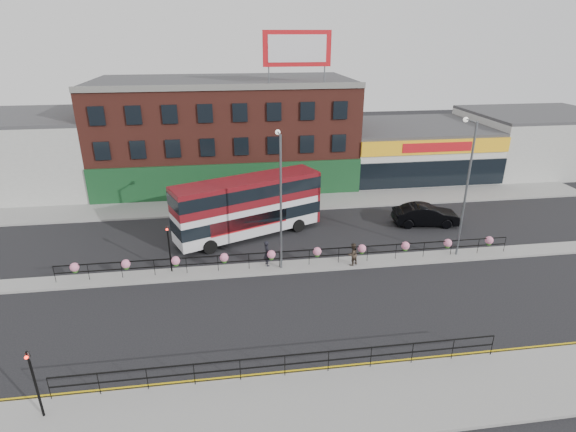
{
  "coord_description": "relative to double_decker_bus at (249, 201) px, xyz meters",
  "views": [
    {
      "loc": [
        -4.11,
        -26.0,
        14.57
      ],
      "look_at": [
        0.0,
        3.0,
        2.5
      ],
      "focal_mm": 28.0,
      "sensor_mm": 36.0,
      "label": 1
    }
  ],
  "objects": [
    {
      "name": "north_pavement",
      "position": [
        2.63,
        6.48,
        -2.74
      ],
      "size": [
        60.0,
        4.0,
        0.15
      ],
      "primitive_type": "cube",
      "color": "gray",
      "rests_on": "ground"
    },
    {
      "name": "car",
      "position": [
        14.23,
        0.07,
        -1.96
      ],
      "size": [
        3.15,
        5.68,
        1.72
      ],
      "primitive_type": "imported",
      "rotation": [
        0.0,
        0.0,
        1.44
      ],
      "color": "black",
      "rests_on": "ground"
    },
    {
      "name": "brick_building",
      "position": [
        -1.37,
        14.44,
        2.31
      ],
      "size": [
        25.0,
        12.21,
        10.3
      ],
      "color": "brown",
      "rests_on": "ground"
    },
    {
      "name": "double_decker_bus",
      "position": [
        0.0,
        0.0,
        0.0
      ],
      "size": [
        11.47,
        6.8,
        4.58
      ],
      "color": "silver",
      "rests_on": "ground"
    },
    {
      "name": "south_railing",
      "position": [
        0.63,
        -15.62,
        -1.85
      ],
      "size": [
        20.04,
        0.05,
        1.12
      ],
      "color": "black",
      "rests_on": "south_pavement"
    },
    {
      "name": "pedestrian_b",
      "position": [
        6.46,
        -5.91,
        -1.89
      ],
      "size": [
        1.24,
        1.21,
        1.55
      ],
      "primitive_type": "imported",
      "rotation": [
        0.0,
        0.0,
        3.63
      ],
      "color": "#3A2E24",
      "rests_on": "median"
    },
    {
      "name": "traffic_light_median",
      "position": [
        -5.37,
        -5.13,
        -0.35
      ],
      "size": [
        0.15,
        0.28,
        3.65
      ],
      "color": "black",
      "rests_on": "median"
    },
    {
      "name": "billboard",
      "position": [
        5.13,
        9.47,
        10.37
      ],
      "size": [
        6.0,
        0.29,
        4.4
      ],
      "color": "red",
      "rests_on": "brick_building"
    },
    {
      "name": "supermarket",
      "position": [
        18.63,
        14.38,
        -0.16
      ],
      "size": [
        15.0,
        12.25,
        5.3
      ],
      "color": "silver",
      "rests_on": "ground"
    },
    {
      "name": "median_railing",
      "position": [
        2.63,
        -5.52,
        -1.77
      ],
      "size": [
        30.04,
        0.56,
        1.23
      ],
      "color": "black",
      "rests_on": "median"
    },
    {
      "name": "pedestrian_a",
      "position": [
        0.85,
        -5.18,
        -1.78
      ],
      "size": [
        0.86,
        0.75,
        1.77
      ],
      "primitive_type": "imported",
      "rotation": [
        0.0,
        0.0,
        1.83
      ],
      "color": "black",
      "rests_on": "median"
    },
    {
      "name": "warehouse_west",
      "position": [
        -21.62,
        14.48,
        0.84
      ],
      "size": [
        15.5,
        12.0,
        7.3
      ],
      "color": "#B0B1AB",
      "rests_on": "ground"
    },
    {
      "name": "south_pavement",
      "position": [
        2.63,
        -17.52,
        -2.74
      ],
      "size": [
        60.0,
        4.0,
        0.15
      ],
      "primitive_type": "cube",
      "color": "gray",
      "rests_on": "ground"
    },
    {
      "name": "ground",
      "position": [
        2.63,
        -5.52,
        -2.81
      ],
      "size": [
        120.0,
        120.0,
        0.0
      ],
      "primitive_type": "plane",
      "color": "black",
      "rests_on": "ground"
    },
    {
      "name": "traffic_light_south",
      "position": [
        -9.37,
        -16.53,
        -0.35
      ],
      "size": [
        0.15,
        0.28,
        3.65
      ],
      "color": "black",
      "rests_on": "south_pavement"
    },
    {
      "name": "yellow_line_outer",
      "position": [
        2.63,
        -15.4,
        -2.81
      ],
      "size": [
        60.0,
        0.1,
        0.01
      ],
      "primitive_type": "cube",
      "color": "gold",
      "rests_on": "ground"
    },
    {
      "name": "warehouse_east",
      "position": [
        33.38,
        14.48,
        0.34
      ],
      "size": [
        14.5,
        12.0,
        6.3
      ],
      "color": "#B0B1AB",
      "rests_on": "ground"
    },
    {
      "name": "lamp_column_west",
      "position": [
        1.73,
        -5.43,
        2.59
      ],
      "size": [
        0.32,
        1.56,
        8.86
      ],
      "color": "slate",
      "rests_on": "median"
    },
    {
      "name": "lamp_column_east",
      "position": [
        14.08,
        -5.25,
        2.83
      ],
      "size": [
        0.33,
        1.63,
        9.28
      ],
      "color": "slate",
      "rests_on": "median"
    },
    {
      "name": "median",
      "position": [
        2.63,
        -5.52,
        -2.74
      ],
      "size": [
        60.0,
        1.6,
        0.15
      ],
      "primitive_type": "cube",
      "color": "gray",
      "rests_on": "ground"
    },
    {
      "name": "yellow_line_inner",
      "position": [
        2.63,
        -15.22,
        -2.81
      ],
      "size": [
        60.0,
        0.1,
        0.01
      ],
      "primitive_type": "cube",
      "color": "gold",
      "rests_on": "ground"
    }
  ]
}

